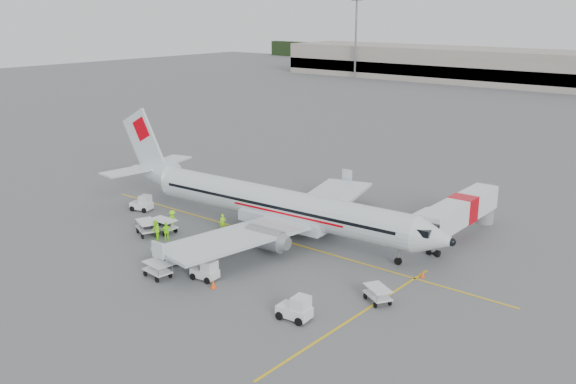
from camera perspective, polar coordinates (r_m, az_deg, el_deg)
name	(u,v)px	position (r m, az deg, el deg)	size (l,w,h in m)	color
ground	(274,238)	(57.00, -1.28, -4.10)	(360.00, 360.00, 0.00)	#56595B
stripe_lead	(274,238)	(57.00, -1.28, -4.10)	(44.00, 0.20, 0.01)	yellow
stripe_cross	(356,316)	(43.38, 6.03, -10.94)	(0.20, 20.00, 0.01)	yellow
terminal_west	(470,65)	(186.89, 15.90, 10.80)	(110.00, 22.00, 9.00)	gray
mast_west	(356,39)	(190.32, 6.04, 13.35)	(3.20, 1.20, 22.00)	slate
aircraft	(278,183)	(56.30, -0.88, 0.82)	(35.16, 27.55, 9.69)	silver
jet_bridge	(462,218)	(58.32, 15.19, -2.22)	(2.73, 14.59, 3.83)	silver
belt_loader	(168,246)	(52.60, -10.61, -4.78)	(4.33, 1.63, 2.35)	silver
tug_fore	(294,307)	(42.47, 0.56, -10.20)	(2.21, 1.26, 1.71)	silver
tug_mid	(205,270)	(48.74, -7.41, -6.85)	(2.02, 1.16, 1.56)	silver
tug_aft	(141,203)	(66.02, -12.91, -0.93)	(2.10, 1.20, 1.63)	silver
cart_loaded_a	(147,228)	(58.95, -12.44, -3.14)	(2.47, 1.46, 1.29)	silver
cart_loaded_b	(164,226)	(59.18, -11.00, -2.98)	(2.44, 1.44, 1.27)	silver
cart_empty_a	(157,270)	(49.74, -11.53, -6.80)	(2.26, 1.34, 1.18)	silver
cart_empty_b	(378,295)	(45.28, 7.97, -9.03)	(2.15, 1.27, 1.12)	silver
cone_nose	(422,274)	(49.88, 11.87, -7.13)	(0.36, 0.36, 0.59)	#E24E14
cone_port	(371,220)	(61.25, 7.40, -2.49)	(0.37, 0.37, 0.61)	#E24E14
cone_stbd	(213,284)	(47.36, -6.67, -8.09)	(0.43, 0.43, 0.71)	#E24E14
crew_a	(223,223)	(58.82, -5.82, -2.72)	(0.58, 0.38, 1.59)	#80E40E
crew_b	(155,230)	(57.33, -11.70, -3.36)	(0.89, 0.69, 1.83)	#80E40E
crew_c	(172,219)	(60.06, -10.23, -2.42)	(1.13, 0.65, 1.75)	#80E40E
crew_d	(167,231)	(57.06, -10.74, -3.47)	(0.99, 0.41, 1.70)	#80E40E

